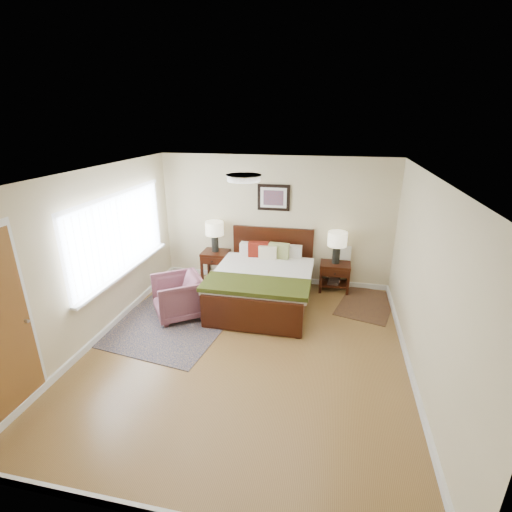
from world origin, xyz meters
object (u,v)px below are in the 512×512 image
lamp_left (215,231)px  nightstand_right (335,274)px  armchair (178,297)px  bed (263,276)px  rug_persian (179,315)px  lamp_right (337,242)px  nightstand_left (215,258)px

lamp_left → nightstand_right: bearing=-0.3°
nightstand_right → lamp_left: lamp_left is taller
armchair → lamp_left: bearing=138.4°
bed → rug_persian: (-1.30, -0.76, -0.51)m
lamp_right → armchair: size_ratio=0.79×
bed → armchair: (-1.30, -0.75, -0.16)m
bed → nightstand_left: bearing=145.8°
nightstand_right → rug_persian: 2.99m
bed → lamp_left: bearing=145.1°
lamp_left → lamp_right: bearing=0.0°
nightstand_left → lamp_left: size_ratio=1.02×
rug_persian → armchair: bearing=101.3°
bed → nightstand_right: 1.47m
nightstand_right → rug_persian: size_ratio=0.22×
lamp_left → lamp_right: 2.37m
bed → rug_persian: bearing=-149.7°
nightstand_left → lamp_right: lamp_right is taller
lamp_right → armchair: (-2.54, -1.53, -0.64)m
armchair → rug_persian: bearing=-32.2°
bed → lamp_right: size_ratio=3.40×
rug_persian → lamp_right: bearing=39.5°
nightstand_right → rug_persian: bearing=-148.8°
bed → rug_persian: 1.59m
armchair → lamp_right: bearing=85.8°
nightstand_right → armchair: (-2.54, -1.52, 0.01)m
nightstand_left → lamp_left: lamp_left is taller
lamp_left → armchair: lamp_left is taller
nightstand_right → nightstand_left: bearing=-179.8°
lamp_left → armchair: 1.70m
bed → nightstand_right: (1.24, 0.78, -0.17)m
bed → lamp_right: (1.24, 0.79, 0.48)m
lamp_right → nightstand_right: bearing=-90.0°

